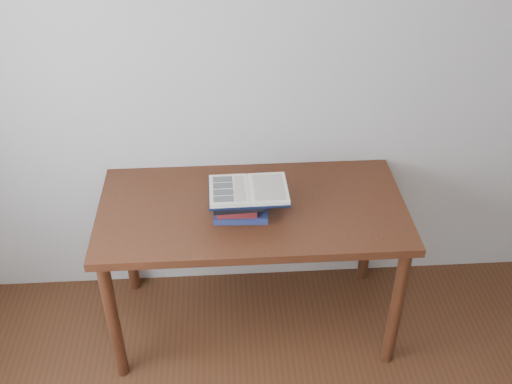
{
  "coord_description": "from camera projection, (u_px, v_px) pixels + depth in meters",
  "views": [
    {
      "loc": [
        -0.2,
        -0.89,
        2.5
      ],
      "look_at": [
        -0.06,
        1.25,
        0.96
      ],
      "focal_mm": 42.0,
      "sensor_mm": 36.0,
      "label": 1
    }
  ],
  "objects": [
    {
      "name": "desk",
      "position": [
        252.0,
        222.0,
        2.91
      ],
      "size": [
        1.47,
        0.73,
        0.79
      ],
      "color": "#4B2512",
      "rests_on": "ground"
    },
    {
      "name": "book_stack",
      "position": [
        239.0,
        204.0,
        2.76
      ],
      "size": [
        0.26,
        0.19,
        0.12
      ],
      "color": "navy",
      "rests_on": "desk"
    },
    {
      "name": "room_shell",
      "position": [
        284.0,
        279.0,
        1.25
      ],
      "size": [
        3.54,
        3.54,
        2.62
      ],
      "color": "#B6B4AC",
      "rests_on": "ground"
    },
    {
      "name": "open_book",
      "position": [
        249.0,
        190.0,
        2.73
      ],
      "size": [
        0.37,
        0.26,
        0.03
      ],
      "rotation": [
        0.0,
        0.0,
        0.01
      ],
      "color": "black",
      "rests_on": "book_stack"
    }
  ]
}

